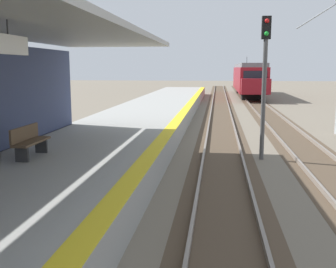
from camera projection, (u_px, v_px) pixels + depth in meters
station_platform at (86, 161)px, 12.89m from camera, size 5.00×80.00×0.91m
track_pair_nearest_platform at (222, 151)px, 16.34m from camera, size 2.34×120.00×0.16m
track_pair_middle at (309, 153)px, 15.93m from camera, size 2.34×120.00×0.16m
approaching_train at (249, 78)px, 48.13m from camera, size 2.93×19.60×4.76m
rail_signal_post at (265, 73)px, 14.56m from camera, size 0.32×0.34×5.20m
platform_bench at (29, 141)px, 11.29m from camera, size 0.45×1.60×0.88m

